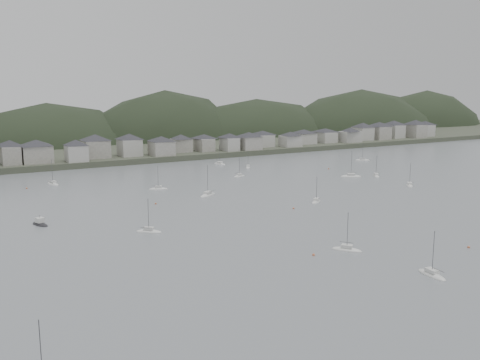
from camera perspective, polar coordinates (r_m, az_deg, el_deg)
ground at (r=131.59m, az=16.65°, el=-7.54°), size 900.00×900.00×0.00m
far_shore_land at (r=393.25m, az=-16.23°, el=4.21°), size 900.00×250.00×3.00m
forested_ridge at (r=371.29m, az=-14.46°, el=1.98°), size 851.55×103.94×102.57m
waterfront_town at (r=305.87m, az=-1.90°, el=4.39°), size 451.48×28.46×12.92m
sailboat_lead at (r=181.30m, az=8.40°, el=-2.36°), size 7.07×5.65×9.56m
moored_fleet at (r=180.03m, az=-2.25°, el=-2.35°), size 223.11×178.23×13.21m
motor_launch_far at (r=160.35m, az=-21.15°, el=-4.54°), size 4.86×7.35×3.67m
mooring_buoys at (r=175.26m, az=1.20°, el=-2.69°), size 135.69×137.02×0.70m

